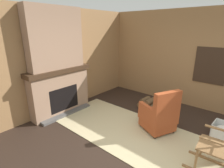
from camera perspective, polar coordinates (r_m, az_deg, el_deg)
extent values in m
plane|color=#2D2119|center=(3.48, 9.80, -21.17)|extent=(14.00, 14.00, 0.00)
cube|color=#9E7247|center=(4.73, -18.67, 6.80)|extent=(0.06, 5.94, 2.68)
cube|color=#9E7247|center=(5.31, 25.92, 7.08)|extent=(5.94, 0.06, 2.68)
cube|color=#382619|center=(5.21, 29.40, 5.21)|extent=(0.76, 0.02, 0.94)
cube|color=silver|center=(5.22, 29.43, 5.23)|extent=(0.72, 0.01, 0.90)
cube|color=#382619|center=(5.21, 29.40, 5.21)|extent=(0.02, 0.02, 0.90)
cube|color=#382619|center=(5.21, 29.40, 5.21)|extent=(0.72, 0.02, 0.02)
cube|color=#9E7A60|center=(4.77, -16.49, -2.82)|extent=(0.33, 1.59, 1.10)
cube|color=black|center=(4.72, -15.50, -4.57)|extent=(0.08, 0.83, 0.61)
cube|color=#565451|center=(4.79, -14.28, -9.33)|extent=(0.16, 1.43, 0.06)
cube|color=#3D2819|center=(4.60, -17.15, 4.21)|extent=(0.43, 1.69, 0.11)
cube|color=#9E7A60|center=(4.49, -18.08, 13.97)|extent=(0.29, 1.40, 1.46)
cube|color=#C6B789|center=(4.00, 5.90, -15.10)|extent=(3.74, 1.64, 0.01)
cube|color=#A84723|center=(4.08, 14.50, -12.09)|extent=(0.79, 0.78, 0.24)
cube|color=#A84723|center=(4.00, 14.67, -10.23)|extent=(0.83, 0.82, 0.18)
cube|color=#A84723|center=(3.67, 17.61, -6.67)|extent=(0.37, 0.61, 0.57)
cube|color=#A84723|center=(3.78, 11.58, -8.48)|extent=(0.55, 0.32, 0.20)
cube|color=#A84723|center=(4.09, 17.58, -6.89)|extent=(0.55, 0.32, 0.20)
cylinder|color=#332319|center=(4.19, 9.45, -13.20)|extent=(0.07, 0.07, 0.06)
cylinder|color=#332319|center=(4.45, 14.82, -11.58)|extent=(0.07, 0.07, 0.06)
cylinder|color=#332319|center=(3.86, 13.76, -16.55)|extent=(0.07, 0.07, 0.06)
cylinder|color=#332319|center=(4.14, 19.31, -14.48)|extent=(0.07, 0.07, 0.06)
cube|color=olive|center=(3.67, 30.21, -20.96)|extent=(0.80, 0.08, 0.04)
cylinder|color=olive|center=(3.22, 25.79, -21.33)|extent=(0.04, 0.04, 0.38)
cylinder|color=olive|center=(3.56, 27.29, -17.54)|extent=(0.04, 0.04, 0.38)
cube|color=olive|center=(3.27, 30.84, -17.31)|extent=(0.52, 0.51, 0.02)
cube|color=olive|center=(2.98, 30.96, -16.05)|extent=(0.45, 0.06, 0.02)
cube|color=olive|center=(3.34, 31.90, -12.51)|extent=(0.45, 0.06, 0.02)
cylinder|color=brown|center=(5.17, 9.96, -6.35)|extent=(0.17, 0.36, 0.16)
cylinder|color=brown|center=(5.09, 11.47, -6.83)|extent=(0.17, 0.36, 0.16)
cylinder|color=brown|center=(5.02, 13.02, -7.31)|extent=(0.17, 0.36, 0.16)
cylinder|color=brown|center=(5.07, 10.80, -5.19)|extent=(0.17, 0.36, 0.16)
cylinder|color=brown|center=(5.00, 12.34, -5.66)|extent=(0.17, 0.36, 0.16)
cube|color=white|center=(4.41, 32.29, -14.71)|extent=(0.43, 0.42, 0.01)
cube|color=white|center=(4.36, 30.05, -12.31)|extent=(0.03, 0.40, 0.32)
cube|color=white|center=(4.16, 32.07, -14.10)|extent=(0.41, 0.03, 0.32)
ellipsoid|color=white|center=(4.32, 32.67, -12.77)|extent=(0.35, 0.33, 0.19)
ellipsoid|color=#B24C42|center=(4.47, -20.59, 4.76)|extent=(0.11, 0.11, 0.09)
cylinder|color=white|center=(4.44, -20.76, 6.29)|extent=(0.06, 0.06, 0.16)
cube|color=gray|center=(4.83, -13.36, 6.78)|extent=(0.16, 0.24, 0.16)
cube|color=silver|center=(4.76, -12.77, 6.77)|extent=(0.01, 0.04, 0.02)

